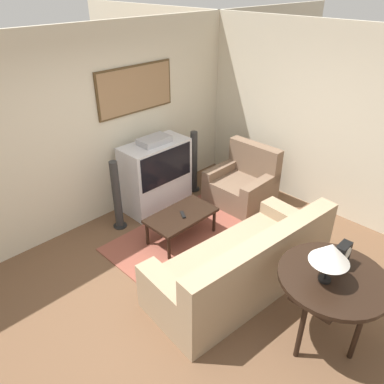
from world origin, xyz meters
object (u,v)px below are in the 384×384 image
at_px(console_table, 333,283).
at_px(mantel_clock, 342,255).
at_px(tv, 156,175).
at_px(table_lamp, 331,253).
at_px(couch, 244,266).
at_px(speaker_tower_right, 194,163).
at_px(armchair, 242,185).
at_px(speaker_tower_left, 117,197).
at_px(coffee_table, 181,217).

xyz_separation_m(console_table, mantel_clock, (0.18, 0.04, 0.20)).
xyz_separation_m(tv, table_lamp, (-0.58, -3.03, 0.58)).
bearing_deg(couch, speaker_tower_right, -116.01).
distance_m(tv, armchair, 1.38).
xyz_separation_m(tv, couch, (-0.46, -2.07, -0.24)).
bearing_deg(console_table, armchair, 55.48).
relative_size(table_lamp, speaker_tower_right, 0.39).
bearing_deg(speaker_tower_left, mantel_clock, -80.96).
bearing_deg(tv, mantel_clock, -95.45).
bearing_deg(tv, console_table, -98.75).
height_order(table_lamp, mantel_clock, table_lamp).
relative_size(tv, speaker_tower_right, 1.11).
bearing_deg(table_lamp, coffee_table, 83.03).
relative_size(couch, table_lamp, 5.59).
bearing_deg(table_lamp, couch, 82.92).
relative_size(speaker_tower_left, speaker_tower_right, 1.00).
distance_m(table_lamp, speaker_tower_left, 3.05).
bearing_deg(couch, console_table, 94.76).
bearing_deg(tv, couch, -102.62).
xyz_separation_m(tv, speaker_tower_left, (-0.76, -0.05, -0.05)).
height_order(tv, speaker_tower_left, tv).
bearing_deg(armchair, speaker_tower_right, -160.72).
xyz_separation_m(couch, mantel_clock, (0.17, -0.96, 0.63)).
height_order(couch, mantel_clock, mantel_clock).
relative_size(tv, table_lamp, 2.83).
height_order(table_lamp, speaker_tower_left, table_lamp).
distance_m(tv, console_table, 3.12).
relative_size(tv, mantel_clock, 4.81).
distance_m(couch, armchair, 1.95).
distance_m(mantel_clock, speaker_tower_left, 3.05).
height_order(mantel_clock, speaker_tower_left, mantel_clock).
height_order(tv, console_table, tv).
bearing_deg(speaker_tower_left, armchair, -23.76).
bearing_deg(coffee_table, couch, -96.88).
bearing_deg(tv, speaker_tower_right, -3.91).
xyz_separation_m(armchair, coffee_table, (-1.38, -0.04, 0.06)).
bearing_deg(couch, coffee_table, -91.59).
relative_size(tv, armchair, 1.26).
height_order(coffee_table, speaker_tower_right, speaker_tower_right).
bearing_deg(speaker_tower_right, couch, -121.31).
relative_size(coffee_table, table_lamp, 2.34).
height_order(speaker_tower_left, speaker_tower_right, same).
bearing_deg(console_table, coffee_table, 86.03).
bearing_deg(mantel_clock, table_lamp, 179.78).
distance_m(couch, speaker_tower_left, 2.05).
relative_size(mantel_clock, speaker_tower_right, 0.23).
height_order(couch, speaker_tower_left, speaker_tower_left).
bearing_deg(tv, armchair, -38.95).
bearing_deg(table_lamp, mantel_clock, -0.22).
xyz_separation_m(couch, speaker_tower_left, (-0.30, 2.02, 0.19)).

